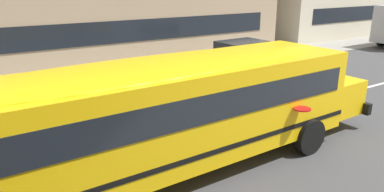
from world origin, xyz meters
name	(u,v)px	position (x,y,z in m)	size (l,w,h in m)	color
ground_plane	(119,152)	(0.00, 0.00, 0.00)	(400.00, 400.00, 0.00)	#424244
sidewalk_far	(54,87)	(0.00, 7.26, 0.01)	(120.00, 3.00, 0.01)	gray
lane_centreline	(119,152)	(0.00, 0.00, 0.00)	(110.00, 0.16, 0.01)	silver
school_bus	(161,109)	(0.42, -1.64, 1.61)	(12.20, 2.90, 2.72)	yellow
parked_car_beige_by_lamppost	(243,57)	(8.18, 4.59, 0.84)	(3.96, 1.99, 1.64)	#C1B28E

